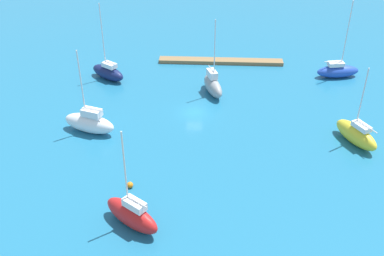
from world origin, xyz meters
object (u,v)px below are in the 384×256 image
sailboat_blue_along_channel (338,71)px  sailboat_white_center_basin (89,122)px  pier_dock (221,61)px  sailboat_red_west_end (132,214)px  mooring_buoy_orange (130,185)px  sailboat_yellow_off_beacon (356,134)px  sailboat_gray_mid_basin (213,85)px  sailboat_navy_near_pier (108,72)px

sailboat_blue_along_channel → sailboat_white_center_basin: bearing=-162.6°
pier_dock → sailboat_white_center_basin: sailboat_white_center_basin is taller
sailboat_blue_along_channel → sailboat_white_center_basin: 44.48m
pier_dock → sailboat_red_west_end: bearing=77.6°
sailboat_white_center_basin → mooring_buoy_orange: bearing=140.5°
sailboat_white_center_basin → pier_dock: bearing=-109.0°
sailboat_yellow_off_beacon → mooring_buoy_orange: (29.64, 11.22, -1.10)m
sailboat_white_center_basin → sailboat_red_west_end: size_ratio=1.04×
sailboat_white_center_basin → mooring_buoy_orange: size_ratio=16.38×
sailboat_blue_along_channel → sailboat_white_center_basin: size_ratio=1.09×
pier_dock → sailboat_red_west_end: size_ratio=1.94×
sailboat_red_west_end → sailboat_yellow_off_beacon: size_ratio=1.07×
sailboat_white_center_basin → sailboat_red_west_end: 20.71m
sailboat_white_center_basin → sailboat_gray_mid_basin: 21.65m
sailboat_navy_near_pier → sailboat_blue_along_channel: 40.71m
sailboat_blue_along_channel → sailboat_navy_near_pier: bearing=174.5°
sailboat_gray_mid_basin → sailboat_navy_near_pier: bearing=-123.9°
sailboat_gray_mid_basin → sailboat_red_west_end: bearing=-34.9°
sailboat_navy_near_pier → mooring_buoy_orange: (-8.87, 29.41, -0.99)m
pier_dock → sailboat_gray_mid_basin: (1.35, 12.55, 1.25)m
sailboat_gray_mid_basin → sailboat_yellow_off_beacon: bearing=35.5°
sailboat_navy_near_pier → sailboat_yellow_off_beacon: sailboat_navy_near_pier is taller
sailboat_navy_near_pier → sailboat_white_center_basin: size_ratio=1.08×
pier_dock → sailboat_navy_near_pier: (19.86, 8.04, 1.03)m
sailboat_gray_mid_basin → sailboat_yellow_off_beacon: sailboat_gray_mid_basin is taller
sailboat_yellow_off_beacon → sailboat_blue_along_channel: bearing=-34.0°
sailboat_white_center_basin → sailboat_red_west_end: bearing=134.1°
sailboat_navy_near_pier → sailboat_blue_along_channel: sailboat_blue_along_channel is taller
sailboat_red_west_end → sailboat_blue_along_channel: bearing=-92.7°
sailboat_gray_mid_basin → sailboat_yellow_off_beacon: (-20.00, 13.68, -0.11)m
sailboat_gray_mid_basin → sailboat_yellow_off_beacon: 24.23m
pier_dock → sailboat_blue_along_channel: 21.36m
sailboat_white_center_basin → mooring_buoy_orange: sailboat_white_center_basin is taller
sailboat_red_west_end → mooring_buoy_orange: sailboat_red_west_end is taller
sailboat_white_center_basin → sailboat_yellow_off_beacon: 37.51m
pier_dock → sailboat_gray_mid_basin: bearing=83.8°
sailboat_gray_mid_basin → sailboat_yellow_off_beacon: size_ratio=1.14×
sailboat_blue_along_channel → sailboat_white_center_basin: sailboat_blue_along_channel is taller
mooring_buoy_orange → pier_dock: bearing=-106.4°
sailboat_blue_along_channel → sailboat_red_west_end: 49.28m
sailboat_blue_along_channel → mooring_buoy_orange: size_ratio=17.91×
sailboat_gray_mid_basin → sailboat_white_center_basin: bearing=-74.0°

